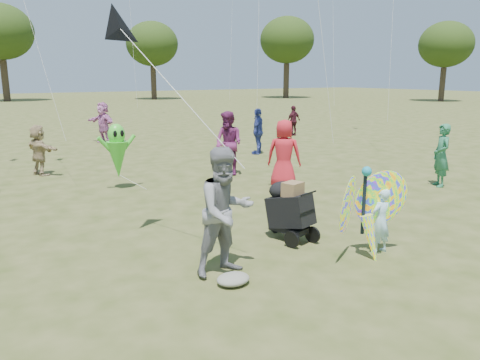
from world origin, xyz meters
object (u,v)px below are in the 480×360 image
at_px(crowd_h, 294,121).
at_px(butterfly_kite, 367,213).
at_px(crowd_a, 284,154).
at_px(adult_man, 226,212).
at_px(crowd_f, 441,155).
at_px(jogging_stroller, 289,207).
at_px(alien_kite, 118,153).
at_px(crowd_d, 39,150).
at_px(child_girl, 381,221).
at_px(crowd_j, 103,123).
at_px(crowd_c, 258,131).
at_px(crowd_e, 229,143).

height_order(crowd_h, butterfly_kite, butterfly_kite).
bearing_deg(crowd_a, adult_man, 88.72).
relative_size(crowd_f, crowd_h, 1.14).
bearing_deg(jogging_stroller, crowd_a, 38.01).
bearing_deg(alien_kite, crowd_d, 114.78).
relative_size(adult_man, jogging_stroller, 1.74).
height_order(child_girl, jogging_stroller, child_girl).
xyz_separation_m(child_girl, butterfly_kite, (-0.39, -0.04, 0.21)).
bearing_deg(jogging_stroller, crowd_j, 70.89).
bearing_deg(crowd_h, alien_kite, 21.60).
relative_size(crowd_j, jogging_stroller, 1.62).
distance_m(crowd_c, jogging_stroller, 9.53).
xyz_separation_m(crowd_c, crowd_f, (1.13, -7.03, -0.02)).
bearing_deg(crowd_a, crowd_c, -72.31).
distance_m(child_girl, adult_man, 2.74).
distance_m(crowd_e, alien_kite, 3.41).
bearing_deg(crowd_e, crowd_h, 111.14).
height_order(child_girl, alien_kite, alien_kite).
xyz_separation_m(crowd_e, crowd_h, (7.55, 6.28, -0.21)).
height_order(child_girl, crowd_a, crowd_a).
distance_m(crowd_d, crowd_h, 12.80).
height_order(crowd_a, crowd_e, crowd_e).
bearing_deg(alien_kite, crowd_a, -30.32).
relative_size(adult_man, alien_kite, 1.11).
height_order(crowd_c, butterfly_kite, crowd_c).
relative_size(child_girl, alien_kite, 0.65).
bearing_deg(crowd_a, child_girl, 117.30).
height_order(adult_man, alien_kite, adult_man).
xyz_separation_m(jogging_stroller, alien_kite, (-1.39, 5.41, 0.36)).
bearing_deg(jogging_stroller, crowd_d, 92.66).
relative_size(crowd_a, crowd_j, 1.02).
relative_size(crowd_e, crowd_h, 1.29).
xyz_separation_m(child_girl, crowd_j, (-0.02, 15.67, 0.34)).
distance_m(crowd_f, alien_kite, 8.61).
xyz_separation_m(crowd_a, crowd_d, (-5.17, 5.26, -0.15)).
relative_size(crowd_a, crowd_e, 0.96).
xyz_separation_m(child_girl, alien_kite, (-2.28, 6.77, 0.41)).
xyz_separation_m(crowd_f, crowd_h, (3.50, 10.64, -0.11)).
distance_m(crowd_c, crowd_d, 7.75).
xyz_separation_m(child_girl, crowd_d, (-3.69, 9.83, 0.20)).
distance_m(crowd_h, alien_kite, 12.67).
bearing_deg(adult_man, crowd_c, 51.86).
distance_m(crowd_c, crowd_e, 3.96).
distance_m(crowd_d, crowd_j, 6.89).
distance_m(child_girl, jogging_stroller, 1.62).
bearing_deg(crowd_c, child_girl, 26.70).
bearing_deg(jogging_stroller, crowd_f, -5.25).
relative_size(crowd_h, crowd_j, 0.82).
height_order(crowd_c, crowd_h, crowd_c).
bearing_deg(crowd_e, crowd_f, 24.26).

